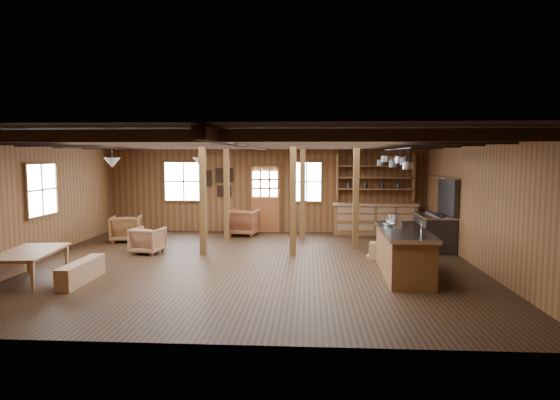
% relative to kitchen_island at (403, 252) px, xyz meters
% --- Properties ---
extents(room, '(10.04, 9.04, 2.84)m').
position_rel_kitchen_island_xyz_m(room, '(-3.28, 0.83, 0.92)').
color(room, black).
rests_on(room, ground).
extents(ceiling_joists, '(9.80, 8.82, 0.18)m').
position_rel_kitchen_island_xyz_m(ceiling_joists, '(-3.28, 1.01, 2.20)').
color(ceiling_joists, black).
rests_on(ceiling_joists, ceiling).
extents(timber_posts, '(3.95, 2.35, 2.80)m').
position_rel_kitchen_island_xyz_m(timber_posts, '(-2.76, 2.91, 0.92)').
color(timber_posts, '#4C2F15').
rests_on(timber_posts, floor).
extents(back_door, '(1.02, 0.08, 2.15)m').
position_rel_kitchen_island_xyz_m(back_door, '(-3.28, 5.28, 0.40)').
color(back_door, brown).
rests_on(back_door, floor).
extents(window_back_left, '(1.32, 0.06, 1.32)m').
position_rel_kitchen_island_xyz_m(window_back_left, '(-5.88, 5.29, 1.12)').
color(window_back_left, white).
rests_on(window_back_left, wall_back).
extents(window_back_right, '(1.02, 0.06, 1.32)m').
position_rel_kitchen_island_xyz_m(window_back_right, '(-1.98, 5.29, 1.12)').
color(window_back_right, white).
rests_on(window_back_right, wall_back).
extents(window_left, '(0.14, 1.24, 1.32)m').
position_rel_kitchen_island_xyz_m(window_left, '(-8.24, 1.33, 1.12)').
color(window_left, white).
rests_on(window_left, wall_back).
extents(notice_boards, '(1.08, 0.03, 0.90)m').
position_rel_kitchen_island_xyz_m(notice_boards, '(-4.77, 5.28, 1.16)').
color(notice_boards, silver).
rests_on(notice_boards, wall_back).
extents(back_counter, '(2.55, 0.60, 2.45)m').
position_rel_kitchen_island_xyz_m(back_counter, '(0.12, 5.03, 0.12)').
color(back_counter, brown).
rests_on(back_counter, floor).
extents(pendant_lamps, '(1.86, 2.36, 0.66)m').
position_rel_kitchen_island_xyz_m(pendant_lamps, '(-5.53, 1.83, 1.77)').
color(pendant_lamps, '#303032').
rests_on(pendant_lamps, ceiling).
extents(pot_rack, '(0.43, 3.00, 0.43)m').
position_rel_kitchen_island_xyz_m(pot_rack, '(0.01, 1.29, 1.81)').
color(pot_rack, '#303032').
rests_on(pot_rack, ceiling).
extents(kitchen_island, '(0.96, 2.53, 1.20)m').
position_rel_kitchen_island_xyz_m(kitchen_island, '(0.00, 0.00, 0.00)').
color(kitchen_island, brown).
rests_on(kitchen_island, floor).
extents(step_stool, '(0.52, 0.43, 0.40)m').
position_rel_kitchen_island_xyz_m(step_stool, '(-0.28, 1.46, -0.28)').
color(step_stool, brown).
rests_on(step_stool, floor).
extents(commercial_range, '(0.79, 1.53, 1.89)m').
position_rel_kitchen_island_xyz_m(commercial_range, '(1.37, 2.75, 0.14)').
color(commercial_range, '#303032').
rests_on(commercial_range, floor).
extents(dining_table, '(1.14, 1.79, 0.59)m').
position_rel_kitchen_island_xyz_m(dining_table, '(-7.18, -0.89, -0.18)').
color(dining_table, '#9A6C46').
rests_on(dining_table, floor).
extents(bench_aisle, '(0.28, 1.47, 0.40)m').
position_rel_kitchen_island_xyz_m(bench_aisle, '(-6.21, -0.89, -0.28)').
color(bench_aisle, brown).
rests_on(bench_aisle, floor).
extents(armchair_a, '(0.94, 0.95, 0.73)m').
position_rel_kitchen_island_xyz_m(armchair_a, '(-7.04, 3.39, -0.11)').
color(armchair_a, brown).
rests_on(armchair_a, floor).
extents(armchair_b, '(0.94, 0.96, 0.79)m').
position_rel_kitchen_island_xyz_m(armchair_b, '(-3.88, 4.63, -0.08)').
color(armchair_b, brown).
rests_on(armchair_b, floor).
extents(armchair_c, '(0.81, 0.83, 0.64)m').
position_rel_kitchen_island_xyz_m(armchair_c, '(-5.87, 1.83, -0.16)').
color(armchair_c, brown).
rests_on(armchair_c, floor).
extents(counter_pot, '(0.32, 0.32, 0.19)m').
position_rel_kitchen_island_xyz_m(counter_pot, '(-0.01, 1.00, 0.56)').
color(counter_pot, silver).
rests_on(counter_pot, kitchen_island).
extents(bowl, '(0.27, 0.27, 0.06)m').
position_rel_kitchen_island_xyz_m(bowl, '(-0.23, 0.43, 0.49)').
color(bowl, silver).
rests_on(bowl, kitchen_island).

